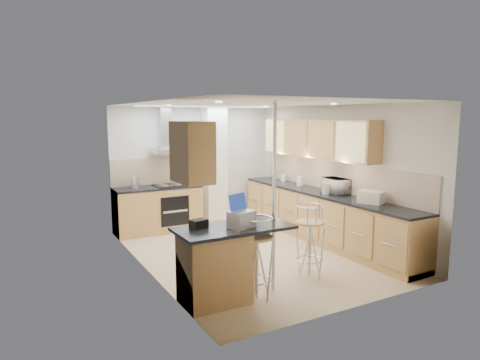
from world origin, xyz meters
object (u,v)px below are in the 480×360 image
microwave (336,186)px  bread_bin (371,197)px  laptop (242,219)px  bar_stool_near (257,258)px  bar_stool_end (310,240)px

microwave → bread_bin: 0.95m
laptop → microwave: bearing=7.6°
laptop → bar_stool_near: bearing=-26.8°
laptop → bar_stool_near: (0.20, -0.03, -0.51)m
microwave → bread_bin: (-0.10, -0.94, -0.04)m
laptop → bar_stool_end: size_ratio=0.29×
bar_stool_near → bread_bin: bread_bin is taller
laptop → bread_bin: laptop is taller
microwave → bar_stool_near: bearing=123.7°
bar_stool_end → bread_bin: size_ratio=2.86×
microwave → bar_stool_end: (-1.43, -1.09, -0.53)m
laptop → bar_stool_near: size_ratio=0.29×
laptop → bread_bin: 2.63m
bar_stool_near → bread_bin: bearing=20.3°
bar_stool_near → bar_stool_end: size_ratio=1.00×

